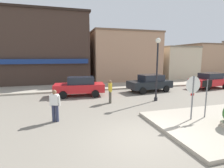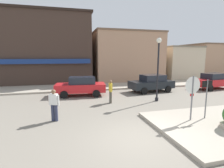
{
  "view_description": "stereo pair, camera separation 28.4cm",
  "coord_description": "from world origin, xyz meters",
  "views": [
    {
      "loc": [
        -2.93,
        -5.89,
        3.2
      ],
      "look_at": [
        0.09,
        4.5,
        1.5
      ],
      "focal_mm": 28.0,
      "sensor_mm": 36.0,
      "label": 1
    },
    {
      "loc": [
        -2.65,
        -5.96,
        3.2
      ],
      "look_at": [
        0.09,
        4.5,
        1.5
      ],
      "focal_mm": 28.0,
      "sensor_mm": 36.0,
      "label": 2
    }
  ],
  "objects": [
    {
      "name": "ground_plane",
      "position": [
        0.0,
        0.0,
        0.0
      ],
      "size": [
        160.0,
        160.0,
        0.0
      ],
      "primitive_type": "plane",
      "color": "gray"
    },
    {
      "name": "sidewalk_corner",
      "position": [
        4.32,
        0.23,
        0.07
      ],
      "size": [
        6.4,
        4.8,
        0.15
      ],
      "primitive_type": "cube",
      "color": "#A89E8C",
      "rests_on": "ground"
    },
    {
      "name": "kerb_far",
      "position": [
        0.0,
        12.04,
        0.07
      ],
      "size": [
        80.0,
        4.0,
        0.15
      ],
      "primitive_type": "cube",
      "color": "#A89E8C",
      "rests_on": "ground"
    },
    {
      "name": "stop_sign",
      "position": [
        3.1,
        0.94,
        1.52
      ],
      "size": [
        0.82,
        0.07,
        2.3
      ],
      "color": "slate",
      "rests_on": "ground"
    },
    {
      "name": "one_way_sign",
      "position": [
        3.98,
        0.99,
        1.33
      ],
      "size": [
        0.6,
        0.06,
        2.1
      ],
      "color": "slate",
      "rests_on": "ground"
    },
    {
      "name": "lamp_post",
      "position": [
        3.65,
        5.22,
        2.96
      ],
      "size": [
        0.36,
        0.36,
        4.54
      ],
      "color": "black",
      "rests_on": "ground"
    },
    {
      "name": "parked_car_nearest",
      "position": [
        -1.54,
        8.4,
        0.81
      ],
      "size": [
        4.15,
        2.17,
        1.56
      ],
      "color": "red",
      "rests_on": "ground"
    },
    {
      "name": "parked_car_second",
      "position": [
        4.88,
        8.42,
        0.81
      ],
      "size": [
        4.15,
        2.19,
        1.56
      ],
      "color": "black",
      "rests_on": "ground"
    },
    {
      "name": "parked_car_third",
      "position": [
        11.46,
        8.2,
        0.81
      ],
      "size": [
        4.17,
        2.22,
        1.56
      ],
      "color": "red",
      "rests_on": "ground"
    },
    {
      "name": "pedestrian_crossing_near",
      "position": [
        -3.31,
        2.88,
        0.87
      ],
      "size": [
        0.54,
        0.34,
        1.61
      ],
      "color": "#2D334C",
      "rests_on": "ground"
    },
    {
      "name": "pedestrian_crossing_far",
      "position": [
        0.25,
        5.51,
        0.87
      ],
      "size": [
        0.26,
        0.56,
        1.61
      ],
      "color": "#4C473D",
      "rests_on": "ground"
    },
    {
      "name": "building_corner_shop",
      "position": [
        -5.47,
        18.87,
        4.14
      ],
      "size": [
        11.82,
        10.18,
        8.27
      ],
      "color": "#3D2D26",
      "rests_on": "ground"
    },
    {
      "name": "building_storefront_left_near",
      "position": [
        5.23,
        17.65,
        3.19
      ],
      "size": [
        8.84,
        8.08,
        6.37
      ],
      "color": "tan",
      "rests_on": "ground"
    },
    {
      "name": "building_storefront_left_mid",
      "position": [
        13.17,
        17.19,
        2.31
      ],
      "size": [
        5.16,
        6.61,
        4.62
      ],
      "color": "beige",
      "rests_on": "ground"
    },
    {
      "name": "building_storefront_right_near",
      "position": [
        20.16,
        17.8,
        2.58
      ],
      "size": [
        7.62,
        6.15,
        5.15
      ],
      "color": "tan",
      "rests_on": "ground"
    }
  ]
}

